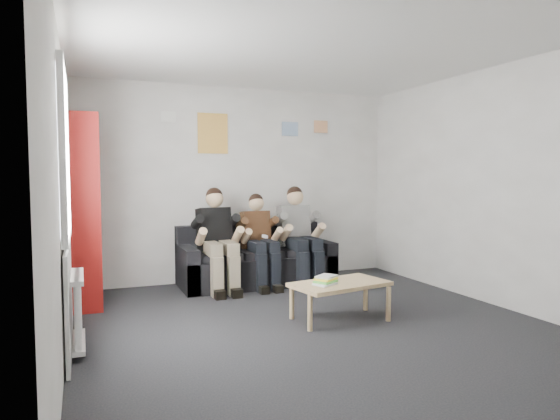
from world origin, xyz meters
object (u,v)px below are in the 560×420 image
Objects in this scene: coffee_table at (340,287)px; sofa at (256,263)px; person_left at (218,240)px; person_middle at (260,241)px; bookshelf at (85,211)px; person_right at (300,236)px.

sofa is at bearing 97.02° from coffee_table.
person_left is (-0.81, 1.75, 0.30)m from coffee_table.
person_middle is (0.57, 0.00, -0.03)m from person_left.
bookshelf reaches higher than person_right.
coffee_table is 1.95m from person_left.
person_right is (0.57, -0.00, 0.04)m from person_middle.
sofa is 1.55× the size of person_right.
sofa reaches higher than coffee_table.
person_left is (1.57, 0.08, -0.42)m from bookshelf.
person_left is at bearing -179.12° from person_middle.
sofa is 2.11× the size of coffee_table.
person_left is 1.15m from person_right.
bookshelf is 1.63× the size of person_left.
bookshelf is 2.75m from person_right.
person_right is (0.33, 1.75, 0.31)m from coffee_table.
person_middle is 0.57m from person_right.
coffee_table is (0.24, -1.94, 0.06)m from sofa.
bookshelf reaches higher than sofa.
person_left reaches higher than person_middle.
person_left is 1.07× the size of person_middle.
person_left is at bearing -161.18° from sofa.
person_left is at bearing 114.92° from coffee_table.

